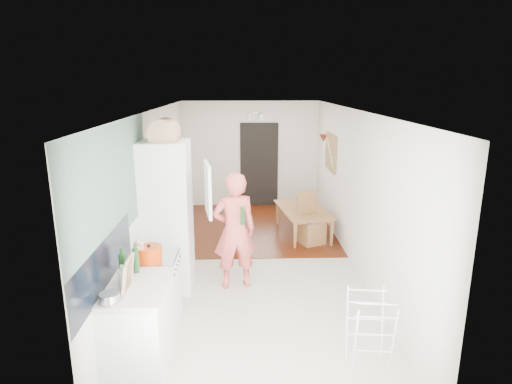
{
  "coord_description": "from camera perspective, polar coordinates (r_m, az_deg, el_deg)",
  "views": [
    {
      "loc": [
        -0.21,
        -6.55,
        2.92
      ],
      "look_at": [
        0.02,
        0.2,
        1.18
      ],
      "focal_mm": 30.0,
      "sensor_mm": 36.0,
      "label": 1
    }
  ],
  "objects": [
    {
      "name": "worktop",
      "position": [
        4.61,
        -15.75,
        -12.2
      ],
      "size": [
        0.62,
        0.92,
        0.06
      ],
      "primitive_type": "cube",
      "color": "silver",
      "rests_on": "room_shell"
    },
    {
      "name": "range_cooker",
      "position": [
        5.47,
        -13.56,
        -12.94
      ],
      "size": [
        0.6,
        0.6,
        0.88
      ],
      "primitive_type": "cube",
      "color": "white",
      "rests_on": "room_shell"
    },
    {
      "name": "sage_wall_panel",
      "position": [
        4.87,
        -18.33,
        1.05
      ],
      "size": [
        0.02,
        3.0,
        1.3
      ],
      "primitive_type": "cube",
      "color": "slate",
      "rests_on": "room_shell"
    },
    {
      "name": "pinboard",
      "position": [
        8.74,
        9.97,
        5.24
      ],
      "size": [
        0.03,
        0.9,
        0.7
      ],
      "primitive_type": "cube",
      "color": "tan",
      "rests_on": "room_shell"
    },
    {
      "name": "fridge_interior",
      "position": [
        5.98,
        -9.08,
        1.04
      ],
      "size": [
        0.02,
        0.52,
        0.66
      ],
      "primitive_type": "cube",
      "color": "white",
      "rests_on": "room_shell"
    },
    {
      "name": "dining_chair",
      "position": [
        7.93,
        7.44,
        -3.57
      ],
      "size": [
        0.53,
        0.53,
        0.96
      ],
      "primitive_type": null,
      "rotation": [
        0.0,
        0.0,
        0.39
      ],
      "color": "#9F5E39",
      "rests_on": "floor"
    },
    {
      "name": "floor",
      "position": [
        7.17,
        -0.08,
        -9.55
      ],
      "size": [
        3.2,
        7.0,
        0.01
      ],
      "primitive_type": "cube",
      "color": "silver",
      "rests_on": "ground"
    },
    {
      "name": "bottle_a",
      "position": [
        4.83,
        -15.73,
        -8.8
      ],
      "size": [
        0.07,
        0.07,
        0.27
      ],
      "primitive_type": "cylinder",
      "rotation": [
        0.0,
        0.0,
        0.1
      ],
      "color": "#19441A",
      "rests_on": "worktop"
    },
    {
      "name": "stool",
      "position": [
        8.21,
        -2.49,
        -4.87
      ],
      "size": [
        0.39,
        0.39,
        0.4
      ],
      "primitive_type": null,
      "rotation": [
        0.0,
        0.0,
        0.31
      ],
      "color": "#9F5E39",
      "rests_on": "floor"
    },
    {
      "name": "dining_table",
      "position": [
        8.45,
        6.42,
        -4.22
      ],
      "size": [
        0.9,
        1.38,
        0.45
      ],
      "primitive_type": "imported",
      "rotation": [
        0.0,
        0.0,
        1.72
      ],
      "color": "#9F5E39",
      "rests_on": "floor"
    },
    {
      "name": "chopping_boards",
      "position": [
        4.44,
        -16.72,
        -10.5
      ],
      "size": [
        0.04,
        0.25,
        0.34
      ],
      "primitive_type": null,
      "rotation": [
        0.0,
        0.0,
        0.01
      ],
      "color": "#DDA97B",
      "rests_on": "worktop"
    },
    {
      "name": "tile_splashback",
      "position": [
        4.58,
        -19.48,
        -9.11
      ],
      "size": [
        0.02,
        1.9,
        0.5
      ],
      "primitive_type": "cube",
      "color": "black",
      "rests_on": "room_shell"
    },
    {
      "name": "wood_floor_overlay",
      "position": [
        8.89,
        -0.46,
        -4.66
      ],
      "size": [
        3.2,
        3.3,
        0.01
      ],
      "primitive_type": "cube",
      "color": "#5C2308",
      "rests_on": "room_shell"
    },
    {
      "name": "cooker_top",
      "position": [
        5.27,
        -13.85,
        -8.49
      ],
      "size": [
        0.6,
        0.6,
        0.04
      ],
      "primitive_type": "cube",
      "color": "#B5B5B8",
      "rests_on": "room_shell"
    },
    {
      "name": "grey_drape",
      "position": [
        8.08,
        -2.68,
        -2.99
      ],
      "size": [
        0.55,
        0.55,
        0.19
      ],
      "primitive_type": "cube",
      "rotation": [
        0.0,
        0.0,
        0.35
      ],
      "color": "slate",
      "rests_on": "stool"
    },
    {
      "name": "room_shell",
      "position": [
        6.76,
        -0.08,
        0.17
      ],
      "size": [
        3.2,
        7.0,
        2.5
      ],
      "primitive_type": null,
      "color": "white",
      "rests_on": "ground"
    },
    {
      "name": "doorway_recess",
      "position": [
        10.22,
        0.42,
        3.64
      ],
      "size": [
        0.9,
        0.04,
        2.0
      ],
      "primitive_type": "cube",
      "color": "black",
      "rests_on": "room_shell"
    },
    {
      "name": "bottle_b",
      "position": [
        4.65,
        -17.34,
        -9.62
      ],
      "size": [
        0.07,
        0.07,
        0.3
      ],
      "primitive_type": "cylinder",
      "rotation": [
        0.0,
        0.0,
        0.04
      ],
      "color": "#19441A",
      "rests_on": "worktop"
    },
    {
      "name": "red_casserole",
      "position": [
        5.1,
        -14.04,
        -7.99
      ],
      "size": [
        0.34,
        0.34,
        0.17
      ],
      "primitive_type": "cylinder",
      "rotation": [
        0.0,
        0.0,
        -0.17
      ],
      "color": "#D53A05",
      "rests_on": "cooker_top"
    },
    {
      "name": "held_bottle",
      "position": [
        5.86,
        -1.82,
        -3.19
      ],
      "size": [
        0.05,
        0.05,
        0.25
      ],
      "primitive_type": "cylinder",
      "color": "#19441A",
      "rests_on": "person"
    },
    {
      "name": "pinboard_frame",
      "position": [
        8.74,
        9.87,
        5.24
      ],
      "size": [
        0.0,
        0.94,
        0.74
      ],
      "primitive_type": "cube",
      "color": "#9F5E39",
      "rests_on": "room_shell"
    },
    {
      "name": "bread_bin",
      "position": [
        5.87,
        -12.13,
        7.69
      ],
      "size": [
        0.44,
        0.42,
        0.22
      ],
      "primitive_type": null,
      "rotation": [
        0.0,
        0.0,
        0.07
      ],
      "color": "#DDA97B",
      "rests_on": "fridge_housing"
    },
    {
      "name": "fridge_door",
      "position": [
        5.66,
        -6.43,
        0.36
      ],
      "size": [
        0.14,
        0.56,
        0.7
      ],
      "primitive_type": "cube",
      "rotation": [
        0.0,
        0.0,
        -1.4
      ],
      "color": "white",
      "rests_on": "room_shell"
    },
    {
      "name": "wall_sconce",
      "position": [
        9.34,
        8.97,
        7.1
      ],
      "size": [
        0.18,
        0.18,
        0.16
      ],
      "primitive_type": "cone",
      "color": "maroon",
      "rests_on": "room_shell"
    },
    {
      "name": "base_cabinet",
      "position": [
        4.83,
        -15.36,
        -17.09
      ],
      "size": [
        0.6,
        0.9,
        0.86
      ],
      "primitive_type": "cube",
      "color": "white",
      "rests_on": "room_shell"
    },
    {
      "name": "person",
      "position": [
        6.09,
        -2.9,
        -3.82
      ],
      "size": [
        0.82,
        0.63,
        2.02
      ],
      "primitive_type": "imported",
      "rotation": [
        0.0,
        0.0,
        3.36
      ],
      "color": "#EB5C54",
      "rests_on": "floor"
    },
    {
      "name": "drying_rack",
      "position": [
        4.86,
        14.92,
        -17.33
      ],
      "size": [
        0.45,
        0.42,
        0.8
      ],
      "primitive_type": null,
      "rotation": [
        0.0,
        0.0,
        -0.13
      ],
      "color": "white",
      "rests_on": "floor"
    },
    {
      "name": "pepper_mill_front",
      "position": [
        5.04,
        -14.98,
        -8.14
      ],
      "size": [
        0.06,
        0.06,
        0.21
      ],
      "primitive_type": "cylinder",
      "rotation": [
        0.0,
        0.0,
        -0.06
      ],
      "color": "#DDA97B",
      "rests_on": "worktop"
    },
    {
      "name": "pepper_mill_back",
      "position": [
        5.04,
        -15.36,
        -8.02
      ],
      "size": [
        0.07,
        0.07,
        0.23
      ],
      "primitive_type": "cylinder",
      "rotation": [
        0.0,
        0.0,
        -0.09
      ],
      "color": "#DDA97B",
      "rests_on": "worktop"
    },
    {
      "name": "steel_pan",
      "position": [
        4.33,
        -18.92,
        -13.2
      ],
      "size": [
        0.24,
        0.24,
        0.09
      ],
      "primitive_type": "cylinder",
      "rotation": [
        0.0,
        0.0,
        0.31
      ],
      "color": "#B5B5B8",
      "rests_on": "worktop"
    },
    {
      "name": "fridge_housing",
      "position": [
        6.15,
        -11.78,
        -3.3
      ],
      "size": [
        0.66,
        0.66,
        2.15
      ],
      "primitive_type": "cube",
      "color": "white",
      "rests_on": "room_shell"
    },
    {
      "name": "bottle_c",
      "position": [
        4.48,
        -17.31,
        -11.19
      ],
      "size": [
        0.1,
        0.1,
        0.22
      ],
      "primitive_type": "cylinder",
      "rotation": [
        0.0,
        0.0,
        0.19
      ],
      "color": "beige",
      "rests_on": "worktop"
    }
  ]
}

